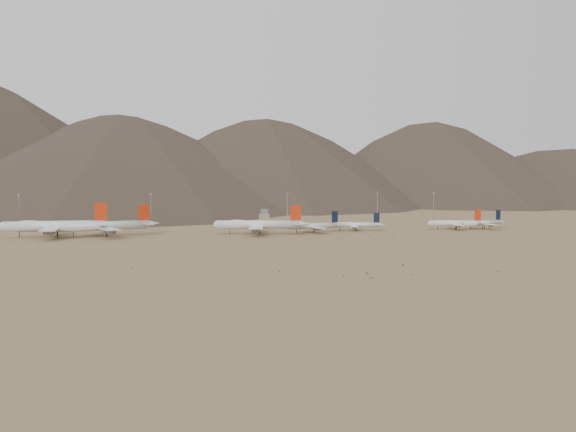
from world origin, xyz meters
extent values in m
plane|color=#A08253|center=(0.00, 0.00, 0.00)|extent=(3000.00, 3000.00, 0.00)
cylinder|color=silver|center=(-120.96, 19.94, 7.69)|extent=(63.51, 10.85, 6.53)
sphere|color=silver|center=(-152.49, 17.78, 7.69)|extent=(6.40, 6.40, 6.40)
cone|color=silver|center=(-85.64, 22.37, 8.18)|extent=(11.75, 6.64, 5.88)
cube|color=silver|center=(-122.22, 19.86, 6.71)|extent=(14.06, 58.50, 0.82)
cube|color=silver|center=(-90.68, 22.02, 8.34)|extent=(7.19, 22.36, 0.39)
cube|color=red|center=(-91.95, 21.94, 16.75)|extent=(8.24, 1.15, 11.59)
cylinder|color=black|center=(-143.03, 18.43, 2.21)|extent=(0.42, 0.42, 4.42)
cylinder|color=black|center=(-119.81, 21.66, 2.21)|extent=(0.53, 0.53, 4.42)
cylinder|color=black|center=(-119.58, 18.40, 2.21)|extent=(0.53, 0.53, 4.42)
ellipsoid|color=silver|center=(-137.35, 18.82, 9.49)|extent=(20.52, 6.27, 3.92)
cylinder|color=slate|center=(-123.01, 31.42, 5.09)|extent=(6.51, 3.37, 2.94)
cylinder|color=slate|center=(-121.42, 8.30, 5.09)|extent=(6.51, 3.37, 2.94)
cylinder|color=slate|center=(-123.73, 41.82, 5.09)|extent=(6.51, 3.37, 2.94)
cylinder|color=slate|center=(-120.71, -2.11, 5.09)|extent=(6.51, 3.37, 2.94)
cylinder|color=silver|center=(-89.32, 20.88, 7.10)|extent=(56.59, 26.58, 6.03)
sphere|color=silver|center=(-116.53, 10.40, 7.10)|extent=(5.91, 5.91, 5.91)
cone|color=silver|center=(-58.84, 32.61, 7.55)|extent=(11.74, 8.83, 5.42)
cube|color=silver|center=(-90.41, 20.46, 6.19)|extent=(27.91, 53.24, 0.75)
cube|color=silver|center=(-63.20, 30.94, 7.70)|extent=(12.20, 20.84, 0.36)
cube|color=red|center=(-64.28, 30.52, 15.45)|extent=(7.27, 3.23, 10.69)
cylinder|color=black|center=(-108.37, 13.54, 2.04)|extent=(0.39, 0.39, 4.08)
cylinder|color=black|center=(-88.77, 22.70, 2.04)|extent=(0.49, 0.49, 4.08)
cylinder|color=black|center=(-87.69, 19.89, 2.04)|extent=(0.49, 0.49, 4.08)
ellipsoid|color=silver|center=(-103.47, 15.43, 8.75)|extent=(19.04, 10.92, 3.62)
cylinder|color=slate|center=(-94.25, 30.44, 4.70)|extent=(6.42, 4.63, 2.71)
cylinder|color=slate|center=(-86.56, 10.48, 4.70)|extent=(6.42, 4.63, 2.71)
cylinder|color=slate|center=(-97.70, 39.42, 4.70)|extent=(6.42, 4.63, 2.71)
cylinder|color=slate|center=(-83.11, 1.50, 4.70)|extent=(6.42, 4.63, 2.71)
cylinder|color=silver|center=(13.69, 19.91, 6.84)|extent=(56.48, 13.44, 5.81)
sphere|color=silver|center=(-14.15, 23.75, 6.84)|extent=(5.69, 5.69, 5.69)
cone|color=silver|center=(44.87, 15.60, 7.27)|extent=(10.74, 6.56, 5.23)
cube|color=silver|center=(12.58, 20.06, 5.97)|extent=(15.96, 52.27, 0.73)
cube|color=silver|center=(40.42, 16.21, 7.42)|extent=(7.69, 20.09, 0.35)
cube|color=red|center=(39.31, 16.37, 14.90)|extent=(7.31, 1.52, 10.31)
cylinder|color=black|center=(-5.79, 22.60, 1.97)|extent=(0.37, 0.37, 3.93)
cylinder|color=black|center=(15.01, 21.19, 1.97)|extent=(0.47, 0.47, 3.93)
cylinder|color=black|center=(14.61, 18.31, 1.97)|extent=(0.47, 0.47, 3.93)
ellipsoid|color=silver|center=(-0.78, 21.90, 8.44)|extent=(18.41, 6.78, 3.48)
cylinder|color=slate|center=(13.99, 30.27, 4.53)|extent=(5.93, 3.36, 2.61)
cylinder|color=slate|center=(11.17, 9.85, 4.53)|extent=(5.93, 3.36, 2.61)
cylinder|color=slate|center=(15.26, 39.45, 4.53)|extent=(5.93, 3.36, 2.61)
cylinder|color=slate|center=(9.90, 0.66, 4.53)|extent=(5.93, 3.36, 2.61)
cylinder|color=silver|center=(53.86, 26.11, 4.84)|extent=(37.39, 14.08, 4.09)
sphere|color=silver|center=(35.71, 21.04, 4.84)|extent=(4.01, 4.01, 4.01)
cone|color=silver|center=(74.18, 31.79, 5.15)|extent=(7.52, 5.37, 3.68)
cube|color=silver|center=(53.13, 25.91, 4.23)|extent=(14.50, 32.73, 0.51)
cube|color=silver|center=(71.28, 30.98, 5.25)|extent=(6.57, 12.73, 0.25)
cube|color=black|center=(70.55, 30.77, 10.93)|extent=(4.82, 1.67, 8.07)
cylinder|color=black|center=(41.16, 22.56, 1.40)|extent=(0.43, 0.43, 2.80)
cylinder|color=black|center=(54.31, 27.30, 1.40)|extent=(0.54, 0.54, 2.80)
cylinder|color=black|center=(54.86, 25.33, 1.40)|extent=(0.54, 0.54, 2.80)
cylinder|color=slate|center=(50.70, 34.61, 3.22)|extent=(4.12, 2.79, 1.84)
cylinder|color=slate|center=(55.57, 17.20, 3.22)|extent=(4.12, 2.79, 1.84)
cylinder|color=silver|center=(88.27, 39.08, 4.31)|extent=(33.30, 12.33, 3.64)
sphere|color=silver|center=(72.10, 43.49, 4.31)|extent=(3.57, 3.57, 3.57)
cone|color=silver|center=(106.39, 34.15, 4.58)|extent=(6.68, 4.75, 3.28)
cube|color=silver|center=(87.63, 39.26, 3.76)|extent=(12.73, 29.14, 0.45)
cube|color=silver|center=(103.80, 34.85, 4.67)|extent=(5.78, 11.33, 0.22)
cube|color=black|center=(103.15, 35.03, 9.72)|extent=(4.29, 1.46, 7.18)
cylinder|color=black|center=(76.95, 42.17, 1.25)|extent=(0.38, 0.38, 2.49)
cylinder|color=black|center=(89.16, 39.78, 1.25)|extent=(0.48, 0.48, 2.49)
cylinder|color=black|center=(88.68, 38.03, 1.25)|extent=(0.48, 0.48, 2.49)
cylinder|color=slate|center=(89.74, 47.02, 2.86)|extent=(3.67, 2.46, 1.64)
cylinder|color=slate|center=(85.51, 31.50, 2.86)|extent=(3.67, 2.46, 1.64)
cylinder|color=silver|center=(164.80, 35.94, 4.82)|extent=(37.73, 8.25, 4.07)
sphere|color=silver|center=(146.17, 38.04, 4.82)|extent=(3.99, 3.99, 3.99)
cone|color=silver|center=(185.68, 33.58, 5.13)|extent=(7.12, 4.40, 3.67)
cube|color=silver|center=(164.06, 36.02, 4.21)|extent=(9.57, 32.62, 0.51)
cube|color=silver|center=(182.69, 33.92, 5.23)|extent=(4.72, 12.52, 0.24)
cube|color=red|center=(181.95, 34.00, 10.88)|extent=(4.89, 0.91, 8.04)
cylinder|color=black|center=(151.76, 37.41, 1.39)|extent=(0.43, 0.43, 2.79)
cylinder|color=black|center=(165.66, 36.87, 1.39)|extent=(0.54, 0.54, 2.79)
cylinder|color=black|center=(165.43, 34.84, 1.39)|extent=(0.54, 0.54, 2.79)
cylinder|color=slate|center=(165.07, 44.97, 3.20)|extent=(3.93, 2.24, 1.83)
cylinder|color=slate|center=(163.05, 27.08, 3.20)|extent=(3.93, 2.24, 1.83)
cylinder|color=silver|center=(187.30, 36.35, 4.59)|extent=(34.84, 16.13, 3.88)
sphere|color=silver|center=(170.56, 30.10, 4.59)|extent=(3.80, 3.80, 3.80)
cone|color=silver|center=(206.05, 43.35, 4.89)|extent=(7.25, 5.52, 3.49)
cube|color=silver|center=(186.63, 36.10, 4.01)|extent=(16.07, 30.70, 0.48)
cube|color=silver|center=(203.37, 42.35, 4.98)|extent=(7.08, 12.03, 0.23)
cube|color=black|center=(202.70, 42.10, 10.36)|extent=(4.47, 1.95, 7.66)
cylinder|color=black|center=(175.59, 31.98, 1.33)|extent=(0.41, 0.41, 2.65)
cylinder|color=black|center=(187.63, 37.51, 1.33)|extent=(0.51, 0.51, 2.65)
cylinder|color=black|center=(188.31, 35.70, 1.33)|extent=(0.51, 0.51, 2.65)
cylinder|color=slate|center=(183.63, 44.14, 3.05)|extent=(3.96, 2.89, 1.75)
cylinder|color=slate|center=(189.63, 28.07, 3.05)|extent=(3.96, 2.89, 1.75)
cube|color=gray|center=(30.00, 120.00, 4.00)|extent=(8.00, 8.00, 8.00)
cube|color=slate|center=(30.00, 120.00, 10.00)|extent=(6.00, 6.00, 4.00)
cylinder|color=gray|center=(-168.94, 124.85, 12.50)|extent=(0.50, 0.50, 25.00)
cube|color=gray|center=(-168.94, 124.85, 25.30)|extent=(2.00, 0.60, 0.80)
cylinder|color=gray|center=(-64.38, 123.45, 12.50)|extent=(0.50, 0.50, 25.00)
cube|color=gray|center=(-64.38, 123.45, 25.30)|extent=(2.00, 0.60, 0.80)
cylinder|color=gray|center=(49.77, 118.31, 12.50)|extent=(0.50, 0.50, 25.00)
cube|color=gray|center=(49.77, 118.31, 25.30)|extent=(2.00, 0.60, 0.80)
cylinder|color=gray|center=(137.02, 144.10, 12.50)|extent=(0.50, 0.50, 25.00)
cube|color=gray|center=(137.02, 144.10, 25.30)|extent=(2.00, 0.60, 0.80)
cylinder|color=gray|center=(185.59, 130.49, 12.50)|extent=(0.50, 0.50, 25.00)
cube|color=gray|center=(185.59, 130.49, 25.30)|extent=(2.00, 0.60, 0.80)
ellipsoid|color=brown|center=(38.42, -163.69, 0.41)|extent=(1.03, 1.03, 0.82)
ellipsoid|color=brown|center=(85.80, -5.64, 0.30)|extent=(0.88, 0.88, 0.59)
ellipsoid|color=brown|center=(99.72, -14.34, 0.32)|extent=(0.93, 0.93, 0.64)
ellipsoid|color=brown|center=(107.50, -24.09, 0.27)|extent=(0.61, 0.61, 0.53)
ellipsoid|color=brown|center=(-59.41, -133.77, 0.21)|extent=(0.72, 0.72, 0.42)
ellipsoid|color=brown|center=(3.28, -151.89, 0.20)|extent=(0.68, 0.68, 0.39)
ellipsoid|color=brown|center=(27.25, -168.08, 0.24)|extent=(0.92, 0.92, 0.48)
ellipsoid|color=brown|center=(68.16, -151.28, 0.21)|extent=(0.56, 0.56, 0.42)
ellipsoid|color=brown|center=(94.44, -23.12, 0.29)|extent=(1.05, 1.05, 0.59)
ellipsoid|color=brown|center=(55.74, -170.12, 0.25)|extent=(0.71, 0.71, 0.50)
ellipsoid|color=brown|center=(61.40, -142.72, 0.46)|extent=(1.04, 1.04, 0.92)
ellipsoid|color=brown|center=(95.10, -166.70, 0.24)|extent=(0.73, 0.73, 0.48)
ellipsoid|color=brown|center=(21.84, 0.95, 0.22)|extent=(0.60, 0.60, 0.45)
ellipsoid|color=brown|center=(37.09, -174.64, 0.34)|extent=(1.08, 1.08, 0.68)
camera|label=1|loc=(-35.94, -419.79, 41.22)|focal=40.00mm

